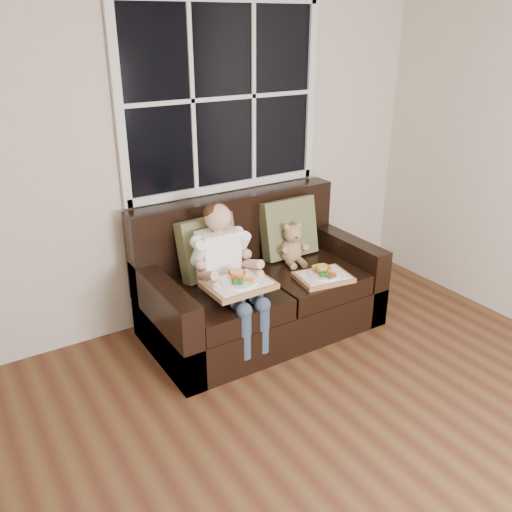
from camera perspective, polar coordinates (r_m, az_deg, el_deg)
room_walls at (r=1.87m, az=20.77°, el=4.28°), size 4.52×5.02×2.71m
window_back at (r=4.06m, az=-3.49°, el=16.26°), size 1.62×0.04×1.37m
loveseat at (r=4.07m, az=0.15°, el=-3.53°), size 1.70×0.92×0.96m
pillow_left at (r=3.89m, az=-5.11°, el=0.91°), size 0.46×0.25×0.45m
pillow_right at (r=4.24m, az=3.45°, el=2.98°), size 0.46×0.21×0.47m
child at (r=3.67m, az=-3.21°, el=-0.68°), size 0.41×0.60×0.92m
teddy_bear at (r=4.15m, az=3.84°, el=1.06°), size 0.22×0.26×0.33m
tray_left at (r=3.57m, az=-1.86°, el=-2.87°), size 0.44×0.34×0.10m
tray_right at (r=3.92m, az=7.08°, el=-2.07°), size 0.42×0.34×0.09m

